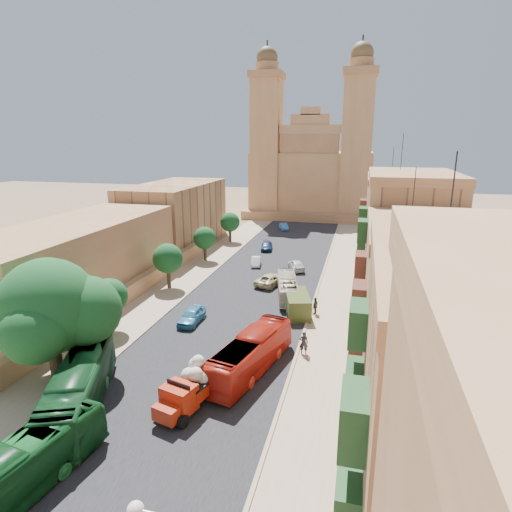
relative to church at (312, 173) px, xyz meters
The scene contains 33 objects.
ground 79.19m from the church, 90.00° to the right, with size 260.00×260.00×0.00m, color brown.
road_surface 49.54m from the church, 90.00° to the right, with size 14.00×140.00×0.01m, color black.
sidewalk_east 50.44m from the church, 78.94° to the right, with size 5.00×140.00×0.01m, color tan.
sidewalk_west 50.44m from the church, 101.06° to the right, with size 5.00×140.00×0.01m, color tan.
kerb_east 50.02m from the church, 81.81° to the right, with size 0.25×140.00×0.12m, color tan.
kerb_west 50.02m from the church, 98.19° to the right, with size 0.25×140.00×0.12m, color tan.
townhouse_a 83.22m from the church, 78.94° to the right, with size 9.00×14.00×16.40m.
townhouse_b 69.58m from the church, 76.73° to the right, with size 9.00×14.00×14.90m.
townhouse_c 56.00m from the church, 73.43° to the right, with size 9.00×14.00×17.40m.
townhouse_d 42.84m from the church, 68.07° to the right, with size 9.00×14.00×15.90m.
west_wall 60.55m from the church, 102.04° to the right, with size 1.00×40.00×1.80m, color #B07B4F.
west_building_low 63.45m from the church, 106.54° to the right, with size 10.00×28.00×8.40m, color #9C6B44.
west_building_mid 39.27m from the church, 117.48° to the right, with size 10.00×22.00×10.00m, color tan.
church is the anchor object (origin of this frame).
ficus_tree 75.32m from the church, 97.20° to the right, with size 9.00×8.28×9.00m.
street_tree_a 67.64m from the church, 98.54° to the right, with size 3.22×3.22×4.95m.
street_tree_b 55.84m from the church, 100.38° to the right, with size 3.47×3.47×5.33m.
street_tree_c 44.21m from the church, 103.21° to the right, with size 3.21×3.21×4.93m.
street_tree_d 32.79m from the church, 108.09° to the right, with size 3.28×3.28×5.04m.
red_truck 75.91m from the church, 88.97° to the right, with size 3.45×5.83×3.23m.
olive_pickup 59.50m from the church, 84.40° to the right, with size 3.41×5.41×2.07m.
bus_green_south 85.18m from the church, 92.70° to the right, with size 2.43×10.38×2.89m, color #10491D.
bus_green_north 78.21m from the church, 94.00° to the right, with size 2.60×11.11×3.10m, color #154B23.
bus_red_east 70.99m from the church, 86.75° to the right, with size 2.40×10.28×2.86m, color red.
bus_cream_east 55.19m from the church, 85.80° to the right, with size 1.96×8.38×2.33m, color beige.
car_blue_a 63.91m from the church, 93.31° to the right, with size 1.69×4.20×1.43m, color teal.
car_white_a 44.23m from the church, 93.11° to the right, with size 1.24×3.54×1.17m, color white.
car_cream 51.47m from the church, 88.48° to the right, with size 2.26×4.89×1.36m, color beige.
car_dkblue 35.80m from the church, 94.58° to the right, with size 1.73×4.25×1.23m, color #112346.
car_white_b 45.03m from the church, 85.58° to the right, with size 1.64×4.08×1.39m, color silver.
car_blue_b 20.67m from the church, 99.28° to the right, with size 1.31×3.75×1.24m, color #4184CF.
pedestrian_a 67.69m from the church, 83.59° to the right, with size 0.71×0.46×1.94m, color #252225.
pedestrian_c 59.47m from the church, 82.68° to the right, with size 1.04×0.43×1.77m, color #39393C.
Camera 1 is at (11.37, -19.56, 16.87)m, focal length 30.00 mm.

